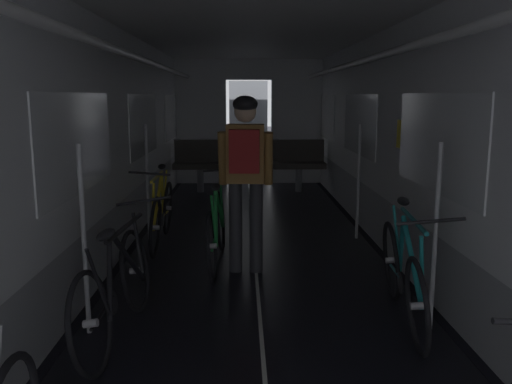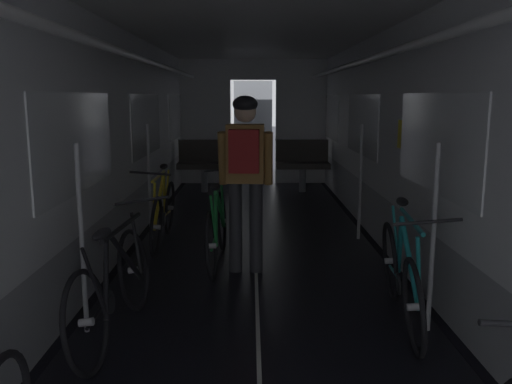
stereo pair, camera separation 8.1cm
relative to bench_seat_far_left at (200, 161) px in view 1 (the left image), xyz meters
name	(u,v)px [view 1 (the left image)]	position (x,y,z in m)	size (l,w,h in m)	color
train_car_shell	(256,99)	(0.90, -4.47, 1.13)	(3.14, 12.34, 2.57)	black
bench_seat_far_left	(200,161)	(0.00, 0.00, 0.00)	(0.98, 0.51, 0.95)	gray
bench_seat_far_right	(298,160)	(1.80, 0.00, 0.00)	(0.98, 0.51, 0.95)	gray
bicycle_black	(116,287)	(-0.13, -6.06, -0.19)	(0.48, 1.70, 0.96)	black
bicycle_yellow	(162,213)	(-0.18, -3.59, -0.18)	(0.44, 1.69, 0.95)	black
bicycle_teal	(403,274)	(2.00, -5.83, -0.19)	(0.44, 1.69, 0.95)	black
person_cyclist_aisle	(245,165)	(0.80, -4.62, 0.50)	(0.54, 0.40, 1.73)	#2D2D33
bicycle_green_in_aisle	(217,228)	(0.50, -4.35, -0.18)	(0.44, 1.69, 0.94)	black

